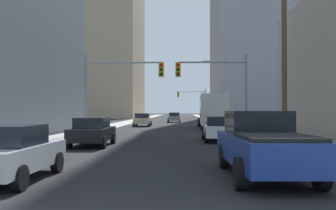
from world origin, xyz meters
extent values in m
cube|color=#9E9E99|center=(-6.62, 50.00, 0.07)|extent=(2.71, 160.00, 0.15)
cube|color=#9E9E99|center=(6.62, 50.00, 0.07)|extent=(2.71, 160.00, 0.15)
cube|color=silver|center=(4.41, 34.35, 1.95)|extent=(2.92, 11.58, 2.90)
cube|color=black|center=(3.15, 34.35, 2.47)|extent=(0.41, 10.57, 0.80)
cube|color=red|center=(3.15, 34.35, 1.37)|extent=(0.40, 10.57, 0.28)
cylinder|color=black|center=(3.23, 38.38, 0.50)|extent=(0.32, 1.00, 1.00)
cylinder|color=black|center=(5.58, 38.38, 0.50)|extent=(0.32, 1.00, 1.00)
cylinder|color=black|center=(3.23, 31.13, 0.50)|extent=(0.32, 1.00, 1.00)
cylinder|color=black|center=(5.58, 31.13, 0.50)|extent=(0.32, 1.00, 1.00)
cube|color=navy|center=(3.53, 6.06, 0.80)|extent=(2.19, 5.47, 0.80)
cube|color=black|center=(3.53, 7.03, 1.55)|extent=(1.86, 1.86, 0.70)
cube|color=black|center=(3.53, 4.71, 1.25)|extent=(1.84, 2.44, 0.10)
cylinder|color=black|center=(2.57, 7.78, 0.40)|extent=(0.28, 0.80, 0.80)
cylinder|color=black|center=(4.49, 7.78, 0.40)|extent=(0.28, 0.80, 0.80)
cylinder|color=black|center=(2.57, 4.33, 0.40)|extent=(0.28, 0.80, 0.80)
cylinder|color=black|center=(4.49, 4.33, 0.40)|extent=(0.28, 0.80, 0.80)
cube|color=#B7BABF|center=(-3.53, 5.31, 0.65)|extent=(1.82, 4.21, 0.65)
cube|color=black|center=(-3.53, 5.16, 1.25)|extent=(1.59, 1.91, 0.55)
cylinder|color=black|center=(-4.40, 6.65, 0.32)|extent=(0.22, 0.64, 0.64)
cylinder|color=black|center=(-2.67, 6.65, 0.32)|extent=(0.22, 0.64, 0.64)
cylinder|color=black|center=(-2.67, 3.96, 0.32)|extent=(0.22, 0.64, 0.64)
cube|color=black|center=(-3.58, 15.15, 0.65)|extent=(1.84, 4.22, 0.65)
cube|color=black|center=(-3.58, 15.00, 1.25)|extent=(1.60, 1.92, 0.55)
cylinder|color=black|center=(-4.45, 16.50, 0.32)|extent=(0.22, 0.64, 0.64)
cylinder|color=black|center=(-2.72, 16.50, 0.32)|extent=(0.22, 0.64, 0.64)
cylinder|color=black|center=(-4.45, 13.81, 0.32)|extent=(0.22, 0.64, 0.64)
cylinder|color=black|center=(-2.72, 13.81, 0.32)|extent=(0.22, 0.64, 0.64)
cube|color=white|center=(3.49, 18.47, 0.65)|extent=(1.87, 4.23, 0.65)
cube|color=black|center=(3.49, 18.32, 1.25)|extent=(1.62, 1.93, 0.55)
cylinder|color=black|center=(2.62, 19.82, 0.32)|extent=(0.22, 0.64, 0.64)
cylinder|color=black|center=(4.35, 19.82, 0.32)|extent=(0.22, 0.64, 0.64)
cylinder|color=black|center=(2.62, 17.13, 0.32)|extent=(0.22, 0.64, 0.64)
cylinder|color=black|center=(4.35, 17.13, 0.32)|extent=(0.22, 0.64, 0.64)
cube|color=#C6B793|center=(-3.36, 39.23, 0.65)|extent=(1.90, 4.24, 0.65)
cube|color=black|center=(-3.36, 39.08, 1.25)|extent=(1.63, 1.94, 0.55)
cylinder|color=black|center=(-4.23, 40.57, 0.32)|extent=(0.22, 0.64, 0.64)
cylinder|color=black|center=(-2.50, 40.57, 0.32)|extent=(0.22, 0.64, 0.64)
cylinder|color=black|center=(-4.23, 37.88, 0.32)|extent=(0.22, 0.64, 0.64)
cylinder|color=black|center=(-2.50, 37.88, 0.32)|extent=(0.22, 0.64, 0.64)
cube|color=slate|center=(0.09, 53.25, 0.65)|extent=(1.95, 4.26, 0.65)
cube|color=black|center=(0.09, 53.10, 1.25)|extent=(1.65, 1.96, 0.55)
cylinder|color=black|center=(-0.78, 54.59, 0.32)|extent=(0.22, 0.64, 0.64)
cylinder|color=black|center=(0.95, 54.59, 0.32)|extent=(0.22, 0.64, 0.64)
cylinder|color=black|center=(-0.78, 51.90, 0.32)|extent=(0.22, 0.64, 0.64)
cylinder|color=black|center=(0.95, 51.90, 0.32)|extent=(0.22, 0.64, 0.64)
cylinder|color=gray|center=(-5.86, 22.64, 3.00)|extent=(0.18, 0.18, 6.00)
cylinder|color=gray|center=(-3.08, 22.64, 5.40)|extent=(5.56, 0.12, 0.12)
cube|color=gold|center=(-0.29, 22.64, 4.88)|extent=(0.38, 0.30, 1.05)
sphere|color=red|center=(-0.29, 22.47, 5.21)|extent=(0.24, 0.24, 0.24)
sphere|color=black|center=(-0.29, 22.47, 4.88)|extent=(0.24, 0.24, 0.24)
sphere|color=black|center=(-0.29, 22.47, 4.54)|extent=(0.24, 0.24, 0.24)
cylinder|color=gray|center=(5.86, 22.64, 3.00)|extent=(0.18, 0.18, 6.00)
cylinder|color=gray|center=(3.39, 22.64, 5.40)|extent=(4.93, 0.12, 0.12)
cube|color=gold|center=(0.93, 22.64, 4.88)|extent=(0.38, 0.30, 1.05)
sphere|color=red|center=(0.93, 22.47, 5.21)|extent=(0.24, 0.24, 0.24)
sphere|color=black|center=(0.93, 22.47, 4.88)|extent=(0.24, 0.24, 0.24)
sphere|color=black|center=(0.93, 22.47, 4.54)|extent=(0.24, 0.24, 0.24)
cylinder|color=gray|center=(5.86, 67.61, 3.00)|extent=(0.18, 0.18, 6.00)
cylinder|color=gray|center=(3.23, 67.61, 5.40)|extent=(5.25, 0.12, 0.12)
cube|color=gold|center=(0.61, 67.61, 4.88)|extent=(0.38, 0.30, 1.05)
sphere|color=black|center=(0.61, 67.44, 5.21)|extent=(0.24, 0.24, 0.24)
sphere|color=black|center=(0.61, 67.44, 4.88)|extent=(0.24, 0.24, 0.24)
sphere|color=#19D833|center=(0.61, 67.44, 4.54)|extent=(0.24, 0.24, 0.24)
cylinder|color=brown|center=(6.89, 16.28, 4.83)|extent=(0.28, 0.28, 9.65)
cylinder|color=gray|center=(5.96, 36.61, 3.75)|extent=(0.16, 0.16, 7.50)
cylinder|color=gray|center=(4.77, 36.61, 7.30)|extent=(2.38, 0.10, 0.10)
ellipsoid|color=#4C4C51|center=(3.58, 36.61, 7.20)|extent=(0.56, 0.32, 0.20)
cube|color=tan|center=(-20.77, 89.62, 25.80)|extent=(23.02, 27.12, 51.59)
camera|label=1|loc=(1.14, -4.82, 1.94)|focal=40.31mm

